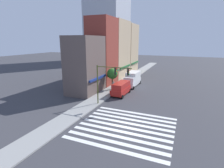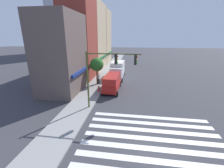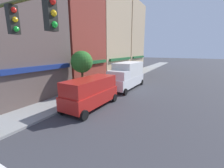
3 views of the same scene
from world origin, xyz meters
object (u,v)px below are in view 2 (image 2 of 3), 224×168
Objects in this scene: fire_hydrant at (99,89)px; van_red at (112,82)px; traffic_signal at (106,69)px; box_truck_white at (117,70)px; street_tree at (97,65)px; pedestrian_white_shirt at (99,78)px.

van_red is at bearing -55.81° from fire_hydrant.
box_truck_white is at bearing 1.32° from traffic_signal.
van_red is 4.23m from street_tree.
traffic_signal is 3.50× the size of pedestrian_white_shirt.
traffic_signal is 13.35m from box_truck_white.
traffic_signal is 6.49m from fire_hydrant.
street_tree is (8.38, 3.10, -1.20)m from traffic_signal.
traffic_signal is at bearing -159.70° from street_tree.
box_truck_white reaches higher than fire_hydrant.
traffic_signal is at bearing -175.57° from van_red.
fire_hydrant is 4.63m from street_tree.
van_red is at bearing -131.08° from street_tree.
street_tree reaches higher than pedestrian_white_shirt.
pedestrian_white_shirt is at bearing 13.28° from fire_hydrant.
van_red reaches higher than fire_hydrant.
van_red is 6.00× the size of fire_hydrant.
pedestrian_white_shirt is at bearing -98.17° from street_tree.
traffic_signal is at bearing -177.46° from box_truck_white.
van_red is at bearing -178.78° from box_truck_white.
street_tree is at bearing 17.01° from fire_hydrant.
box_truck_white reaches higher than pedestrian_white_shirt.
traffic_signal is 9.01m from street_tree.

